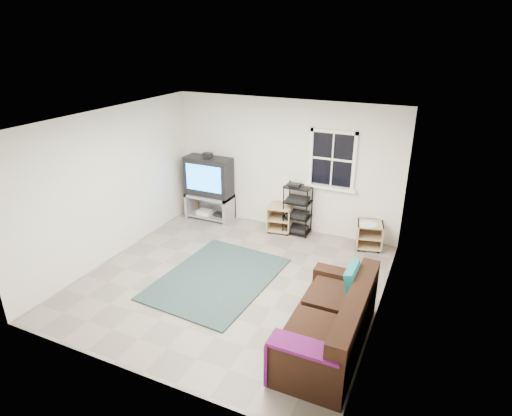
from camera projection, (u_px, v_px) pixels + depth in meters
The scene contains 8 objects.
room at pixel (332, 163), 7.94m from camera, with size 4.60×4.62×4.60m.
tv_unit at pixel (209, 183), 8.98m from camera, with size 0.99×0.49×1.45m.
av_rack at pixel (297, 212), 8.41m from camera, with size 0.51×0.37×1.03m.
side_table_left at pixel (281, 217), 8.60m from camera, with size 0.52×0.52×0.54m.
side_table_right at pixel (369, 233), 7.91m from camera, with size 0.54×0.54×0.52m.
sofa at pixel (331, 325), 5.39m from camera, with size 0.88×1.99×0.91m.
shag_rug at pixel (217, 278), 6.99m from camera, with size 1.63×2.24×0.03m, color #311D15.
paper_bag at pixel (191, 203), 9.52m from camera, with size 0.30×0.19×0.42m, color #A37049.
Camera 1 is at (2.85, -5.28, 3.76)m, focal length 30.00 mm.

